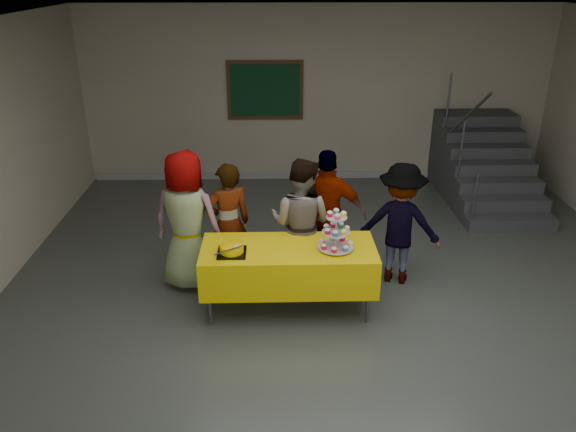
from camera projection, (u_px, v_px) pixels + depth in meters
name	position (u px, v px, depth m)	size (l,w,h in m)	color
room_shell	(361.00, 143.00, 4.83)	(10.00, 10.04, 3.02)	#4C514C
bake_table	(288.00, 265.00, 6.10)	(1.88, 0.78, 0.77)	#595960
cupcake_stand	(336.00, 234.00, 5.91)	(0.38, 0.38, 0.44)	silver
bear_cake	(232.00, 248.00, 5.86)	(0.32, 0.36, 0.12)	black
schoolchild_a	(187.00, 221.00, 6.47)	(0.82, 0.53, 1.68)	slate
schoolchild_b	(228.00, 224.00, 6.61)	(0.55, 0.36, 1.50)	slate
schoolchild_c	(301.00, 224.00, 6.52)	(0.77, 0.60, 1.58)	slate
schoolchild_d	(327.00, 214.00, 6.73)	(0.94, 0.39, 1.60)	slate
schoolchild_e	(400.00, 224.00, 6.63)	(0.96, 0.55, 1.49)	slate
staircase	(482.00, 167.00, 9.32)	(1.30, 2.40, 2.04)	#424447
noticeboard	(265.00, 90.00, 9.54)	(1.30, 0.05, 1.00)	#472B16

